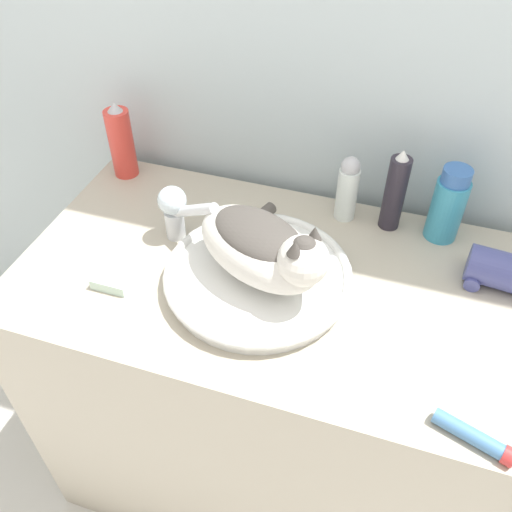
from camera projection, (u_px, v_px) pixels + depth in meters
The scene contains 12 objects.
wall_back at pixel (324, 49), 1.16m from camera, with size 8.00×0.05×2.40m.
vanity_counter at pixel (269, 388), 1.44m from camera, with size 1.09×0.61×0.86m.
sink_basin at pixel (258, 276), 1.11m from camera, with size 0.39×0.39×0.04m.
cat at pixel (264, 246), 1.04m from camera, with size 0.32×0.33×0.16m.
faucet at pixel (177, 209), 1.18m from camera, with size 0.16×0.09×0.15m.
deodorant_stick at pixel (348, 188), 1.23m from camera, with size 0.05×0.05×0.16m.
spray_bottle_trigger at pixel (121, 142), 1.36m from camera, with size 0.06×0.06×0.20m.
mouthwash_bottle at pixel (448, 205), 1.18m from camera, with size 0.07×0.07×0.18m.
hairspray_can_black at pixel (395, 192), 1.20m from camera, with size 0.05×0.05×0.20m.
cream_tube at pixel (475, 437), 0.86m from camera, with size 0.13×0.07×0.03m.
hair_dryer at pixel (501, 271), 1.10m from camera, with size 0.16×0.10×0.08m.
soap_bar at pixel (113, 281), 1.12m from camera, with size 0.08×0.05×0.02m.
Camera 1 is at (0.22, -0.48, 1.67)m, focal length 38.00 mm.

